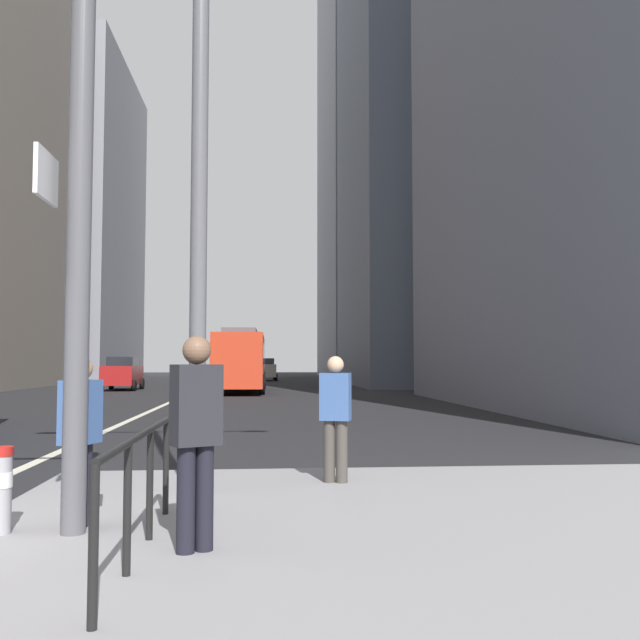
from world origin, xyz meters
TOP-DOWN VIEW (x-y plane):
  - ground_plane at (0.00, 20.00)m, footprint 160.00×160.00m
  - median_island at (5.50, -1.00)m, footprint 9.00×10.00m
  - lane_centre_line at (0.00, 30.00)m, footprint 0.20×80.00m
  - office_tower_left_far at (-16.00, 65.64)m, footprint 11.81×22.00m
  - office_tower_right_mid at (17.00, 42.96)m, footprint 13.90×17.67m
  - office_tower_right_far at (17.00, 67.57)m, footprint 13.12×21.69m
  - city_bus_red_receding at (2.59, 32.84)m, footprint 2.78×11.32m
  - car_oncoming_mid at (-4.41, 35.53)m, footprint 2.10×4.28m
  - car_receding_near at (4.00, 54.96)m, footprint 2.14×4.60m
  - street_lamp_post at (3.00, 2.21)m, footprint 5.50×0.32m
  - bollard_back at (1.43, 0.42)m, footprint 0.20×0.20m
  - pedestrian_railing at (2.80, -0.41)m, footprint 0.06×3.11m
  - pedestrian_waiting at (4.71, 2.80)m, footprint 0.43×0.34m
  - pedestrian_walking at (3.23, -0.32)m, footprint 0.45×0.38m
  - pedestrian_far at (2.07, 0.59)m, footprint 0.35×0.44m

SIDE VIEW (x-z plane):
  - ground_plane at x=0.00m, z-range 0.00..0.00m
  - lane_centre_line at x=0.00m, z-range 0.00..0.01m
  - median_island at x=5.50m, z-range 0.00..0.15m
  - bollard_back at x=1.43m, z-range 0.20..0.97m
  - pedestrian_railing at x=2.80m, z-range 0.35..1.33m
  - car_oncoming_mid at x=-4.41m, z-range 0.02..1.96m
  - car_receding_near at x=4.00m, z-range 0.02..1.96m
  - pedestrian_far at x=2.07m, z-range 0.23..1.81m
  - pedestrian_waiting at x=4.71m, z-range 0.23..1.84m
  - pedestrian_walking at x=3.23m, z-range 0.25..2.01m
  - city_bus_red_receding at x=2.59m, z-range 0.14..3.54m
  - street_lamp_post at x=3.00m, z-range 1.28..9.28m
  - office_tower_left_far at x=-16.00m, z-range 0.00..31.75m
  - office_tower_right_mid at x=17.00m, z-range 0.00..55.82m
  - office_tower_right_far at x=17.00m, z-range 0.00..55.85m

